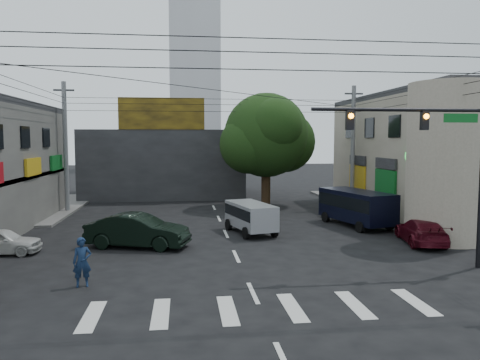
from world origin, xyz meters
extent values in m
plane|color=black|center=(0.00, 0.00, 0.00)|extent=(160.00, 160.00, 0.00)
cube|color=#514F4C|center=(18.00, 18.00, 0.07)|extent=(16.00, 16.00, 0.15)
cube|color=gray|center=(18.00, 13.00, 4.00)|extent=(14.00, 18.00, 8.00)
cylinder|color=gray|center=(11.00, 4.00, 4.00)|extent=(4.00, 4.00, 8.00)
cube|color=#232326|center=(-4.00, 26.00, 3.00)|extent=(14.00, 10.00, 6.00)
cube|color=olive|center=(-4.00, 21.10, 7.30)|extent=(7.00, 0.30, 2.60)
cube|color=silver|center=(0.00, 70.00, 22.00)|extent=(9.00, 9.00, 44.00)
cylinder|color=black|center=(4.00, 17.00, 2.20)|extent=(0.70, 0.70, 4.40)
sphere|color=black|center=(4.00, 17.00, 5.50)|extent=(6.40, 6.40, 6.40)
cylinder|color=black|center=(6.00, -1.00, 6.30)|extent=(7.00, 0.14, 0.14)
cube|color=black|center=(7.00, -1.00, 5.90)|extent=(0.28, 0.22, 0.75)
cube|color=black|center=(4.00, -1.00, 5.90)|extent=(0.28, 0.22, 0.75)
sphere|color=orange|center=(7.00, -1.14, 6.05)|extent=(0.20, 0.20, 0.20)
sphere|color=orange|center=(4.00, -1.14, 6.05)|extent=(0.20, 0.20, 0.20)
cube|color=#0C591E|center=(8.50, -1.00, 6.00)|extent=(1.40, 0.06, 0.35)
cylinder|color=#59595B|center=(-10.50, 16.00, 4.60)|extent=(0.32, 0.32, 9.20)
cylinder|color=#59595B|center=(10.50, 16.00, 4.60)|extent=(0.32, 0.32, 9.20)
imported|color=black|center=(-4.49, 4.33, 0.81)|extent=(4.43, 5.84, 1.61)
imported|color=silver|center=(-10.50, 3.68, 0.59)|extent=(1.71, 3.60, 1.18)
imported|color=#420913|center=(9.42, 3.44, 0.62)|extent=(3.39, 4.96, 1.24)
imported|color=#11223E|center=(-5.85, -1.57, 0.87)|extent=(0.80, 0.66, 1.75)
camera|label=1|loc=(-2.29, -18.20, 5.16)|focal=35.00mm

